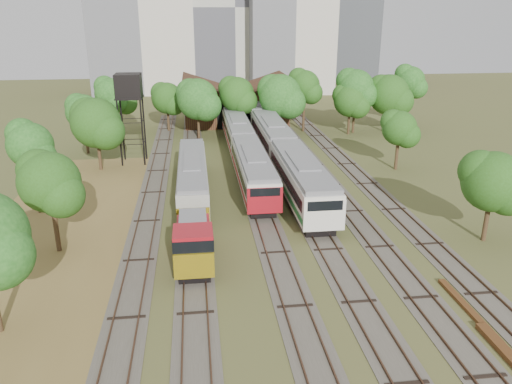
{
  "coord_description": "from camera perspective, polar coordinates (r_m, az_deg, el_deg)",
  "views": [
    {
      "loc": [
        -7.56,
        -22.4,
        16.77
      ],
      "look_at": [
        -2.66,
        17.06,
        2.5
      ],
      "focal_mm": 35.0,
      "sensor_mm": 36.0,
      "label": 1
    }
  ],
  "objects": [
    {
      "name": "ground",
      "position": [
        28.99,
        9.8,
        -15.94
      ],
      "size": [
        240.0,
        240.0,
        0.0
      ],
      "primitive_type": "plane",
      "color": "#475123",
      "rests_on": "ground"
    },
    {
      "name": "dry_grass_patch",
      "position": [
        36.24,
        -23.24,
        -9.54
      ],
      "size": [
        14.0,
        60.0,
        0.04
      ],
      "primitive_type": "cube",
      "color": "brown",
      "rests_on": "ground"
    },
    {
      "name": "tracks",
      "position": [
        50.74,
        1.13,
        0.49
      ],
      "size": [
        24.6,
        80.0,
        0.19
      ],
      "color": "#4C473D",
      "rests_on": "ground"
    },
    {
      "name": "railcar_red_set",
      "position": [
        58.07,
        -1.35,
        4.99
      ],
      "size": [
        3.03,
        34.57,
        3.75
      ],
      "color": "black",
      "rests_on": "ground"
    },
    {
      "name": "railcar_green_set",
      "position": [
        62.81,
        1.89,
        6.29
      ],
      "size": [
        3.31,
        52.08,
        4.1
      ],
      "color": "black",
      "rests_on": "ground"
    },
    {
      "name": "railcar_rear",
      "position": [
        84.65,
        -3.24,
        9.54
      ],
      "size": [
        2.78,
        16.08,
        3.43
      ],
      "color": "black",
      "rests_on": "ground"
    },
    {
      "name": "shunter_locomotive",
      "position": [
        35.18,
        -7.14,
        -5.87
      ],
      "size": [
        2.64,
        8.1,
        3.46
      ],
      "color": "black",
      "rests_on": "ground"
    },
    {
      "name": "old_grey_coach",
      "position": [
        48.96,
        -7.26,
        1.85
      ],
      "size": [
        2.76,
        18.0,
        3.41
      ],
      "color": "black",
      "rests_on": "ground"
    },
    {
      "name": "water_tower",
      "position": [
        59.54,
        -14.34,
        11.41
      ],
      "size": [
        3.0,
        3.0,
        10.39
      ],
      "color": "black",
      "rests_on": "ground"
    },
    {
      "name": "rail_pile_far",
      "position": [
        33.13,
        23.09,
        -12.21
      ],
      "size": [
        0.43,
        6.87,
        0.22
      ],
      "primitive_type": "cube",
      "color": "brown",
      "rests_on": "ground"
    },
    {
      "name": "maintenance_shed",
      "position": [
        81.83,
        -2.41,
        9.98
      ],
      "size": [
        16.45,
        11.55,
        7.58
      ],
      "color": "#381A14",
      "rests_on": "ground"
    },
    {
      "name": "tree_band_left",
      "position": [
        46.32,
        -21.52,
        4.39
      ],
      "size": [
        7.92,
        64.75,
        8.26
      ],
      "color": "#382616",
      "rests_on": "ground"
    },
    {
      "name": "tree_band_far",
      "position": [
        73.12,
        3.07,
        11.2
      ],
      "size": [
        49.06,
        10.83,
        9.24
      ],
      "color": "#382616",
      "rests_on": "ground"
    },
    {
      "name": "tree_band_right",
      "position": [
        58.07,
        15.78,
        7.16
      ],
      "size": [
        4.98,
        41.45,
        7.34
      ],
      "color": "#382616",
      "rests_on": "ground"
    },
    {
      "name": "tower_centre",
      "position": [
        122.78,
        -2.78,
        20.3
      ],
      "size": [
        20.0,
        18.0,
        36.0
      ],
      "primitive_type": "cube",
      "color": "#B2B0A1",
      "rests_on": "ground"
    },
    {
      "name": "tower_far_right",
      "position": [
        138.8,
        10.9,
        18.27
      ],
      "size": [
        12.0,
        12.0,
        28.0
      ],
      "primitive_type": "cube",
      "color": "#3F4146",
      "rests_on": "ground"
    }
  ]
}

